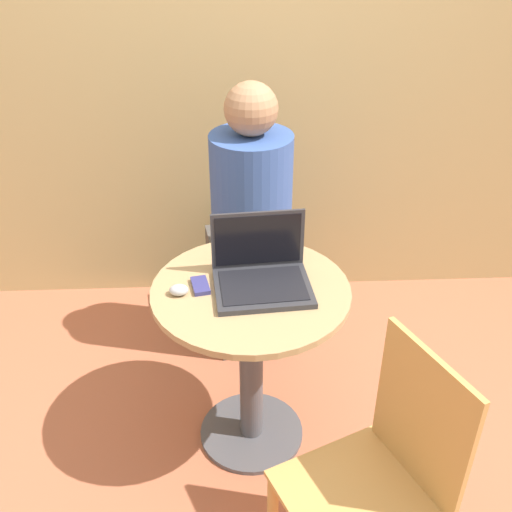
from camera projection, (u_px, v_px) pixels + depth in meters
name	position (u px, v px, depth m)	size (l,w,h in m)	color
ground_plane	(252.00, 433.00, 2.46)	(12.00, 12.00, 0.00)	#B26042
back_wall	(240.00, 45.00, 2.71)	(7.00, 0.05, 2.60)	tan
round_table	(251.00, 338.00, 2.19)	(0.70, 0.70, 0.73)	#4C4C51
laptop	(261.00, 273.00, 2.07)	(0.35, 0.29, 0.24)	#2D2D33
cell_phone	(200.00, 286.00, 2.08)	(0.07, 0.11, 0.02)	navy
computer_mouse	(179.00, 290.00, 2.03)	(0.07, 0.05, 0.04)	#B2B2B7
chair_empty	(379.00, 482.00, 1.73)	(0.53, 0.53, 0.89)	tan
person_seated	(249.00, 241.00, 2.73)	(0.40, 0.56, 1.28)	#4C4742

